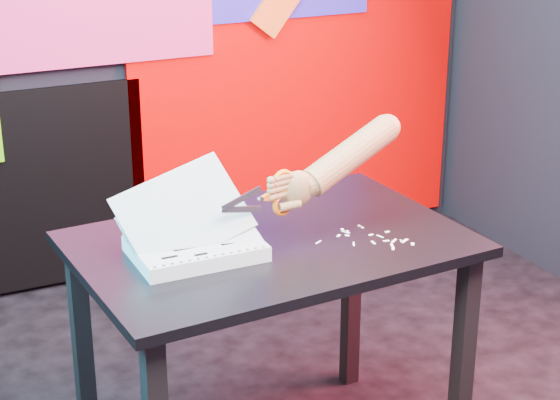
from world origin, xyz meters
TOP-DOWN VIEW (x-y plane):
  - room at (0.00, 0.00)m, footprint 3.01×3.01m
  - backdrop at (0.06, 1.46)m, footprint 2.88×0.05m
  - work_table at (-0.21, -0.04)m, footprint 1.10×0.77m
  - printout_stack at (-0.43, -0.06)m, footprint 0.37×0.25m
  - scissors at (-0.19, -0.06)m, footprint 0.24×0.06m
  - hand_forearm at (0.04, -0.01)m, footprint 0.46×0.15m
  - paper_clippings at (0.05, -0.16)m, footprint 0.25×0.20m

SIDE VIEW (x-z plane):
  - work_table at x=-0.21m, z-range 0.27..1.02m
  - paper_clippings at x=0.05m, z-range 0.75..0.75m
  - printout_stack at x=-0.43m, z-range 0.65..0.91m
  - scissors at x=-0.19m, z-range 0.82..0.95m
  - hand_forearm at x=0.04m, z-range 0.83..1.04m
  - backdrop at x=0.06m, z-range -0.08..2.00m
  - room at x=0.00m, z-range 0.00..2.71m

